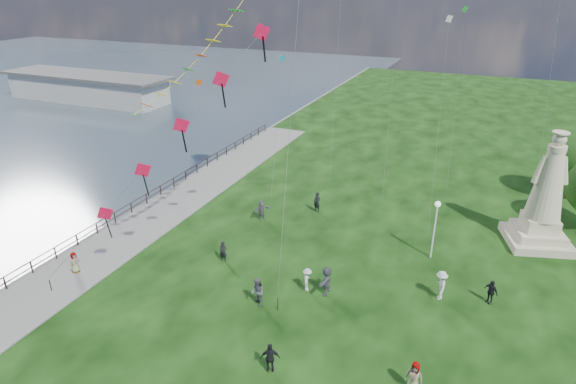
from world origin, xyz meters
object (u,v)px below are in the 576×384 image
at_px(person_6, 317,202).
at_px(person_8, 441,285).
at_px(statue, 544,204).
at_px(person_1, 257,292).
at_px(person_11, 326,281).
at_px(lamppost, 436,218).
at_px(person_9, 491,292).
at_px(person_10, 75,264).
at_px(person_5, 262,210).
at_px(person_0, 223,251).
at_px(person_4, 414,377).
at_px(person_3, 270,358).
at_px(pier_pavilion, 87,87).
at_px(person_2, 307,280).

relative_size(person_6, person_8, 0.92).
xyz_separation_m(statue, person_1, (-15.85, -15.06, -2.35)).
bearing_deg(person_11, lamppost, 139.58).
bearing_deg(person_1, person_9, 67.92).
distance_m(lamppost, person_6, 10.97).
xyz_separation_m(person_1, person_10, (-12.83, -1.73, -0.19)).
bearing_deg(person_8, person_1, -75.45).
bearing_deg(person_5, person_8, -76.97).
bearing_deg(person_10, person_8, -59.58).
bearing_deg(statue, person_6, 168.60).
relative_size(person_0, person_8, 0.80).
bearing_deg(person_5, person_11, -100.02).
bearing_deg(person_1, lamppost, 91.29).
distance_m(statue, lamppost, 8.72).
bearing_deg(person_4, person_3, -159.23).
xyz_separation_m(pier_pavilion, person_9, (64.09, -33.13, -1.04)).
relative_size(person_1, person_2, 1.20).
bearing_deg(person_6, person_0, -91.89).
xyz_separation_m(pier_pavilion, person_11, (54.58, -36.23, -0.87)).
bearing_deg(person_10, person_5, -19.58).
distance_m(statue, person_11, 17.61).
height_order(lamppost, person_5, lamppost).
bearing_deg(person_11, person_2, -87.41).
bearing_deg(lamppost, person_2, -133.18).
height_order(person_8, person_9, person_8).
relative_size(person_8, person_10, 1.29).
distance_m(statue, person_2, 18.61).
relative_size(pier_pavilion, statue, 3.45).
bearing_deg(person_3, person_8, -147.97).
distance_m(lamppost, person_9, 6.13).
height_order(person_2, person_11, person_11).
distance_m(statue, person_3, 23.58).
bearing_deg(pier_pavilion, person_10, -46.76).
bearing_deg(lamppost, pier_pavilion, 154.06).
relative_size(person_2, person_6, 0.87).
height_order(statue, person_5, statue).
bearing_deg(person_9, person_2, -128.07).
relative_size(lamppost, person_10, 2.97).
xyz_separation_m(statue, person_3, (-12.82, -19.64, -2.43)).
distance_m(person_1, person_2, 3.46).
bearing_deg(person_0, lamppost, 18.28).
relative_size(lamppost, person_3, 2.59).
bearing_deg(statue, person_0, -166.85).
bearing_deg(person_0, person_9, 0.82).
bearing_deg(person_1, person_4, 26.50).
height_order(person_0, person_5, person_5).
height_order(pier_pavilion, statue, statue).
bearing_deg(person_4, person_5, 145.60).
bearing_deg(pier_pavilion, statue, -19.66).
height_order(pier_pavilion, person_5, pier_pavilion).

